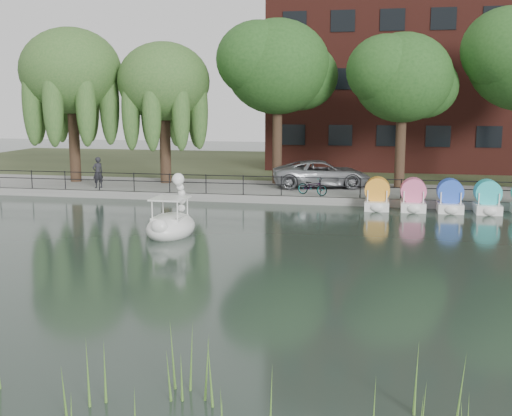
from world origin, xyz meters
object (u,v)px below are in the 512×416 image
(pedestrian, at_px, (98,170))
(swan_boat, at_px, (171,222))
(bicycle, at_px, (312,185))
(minivan, at_px, (322,172))

(pedestrian, height_order, swan_boat, pedestrian)
(pedestrian, xyz_separation_m, swan_boat, (7.41, -9.38, -0.87))
(bicycle, bearing_deg, pedestrian, 112.22)
(minivan, distance_m, bicycle, 3.06)
(bicycle, distance_m, pedestrian, 12.00)
(swan_boat, bearing_deg, bicycle, 65.32)
(bicycle, distance_m, swan_boat, 10.13)
(bicycle, height_order, pedestrian, pedestrian)
(minivan, distance_m, swan_boat, 12.98)
(minivan, height_order, bicycle, minivan)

